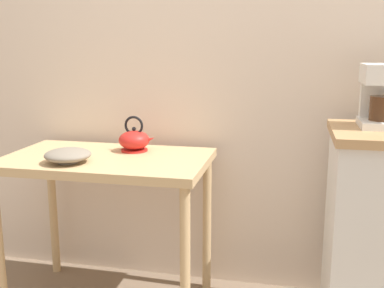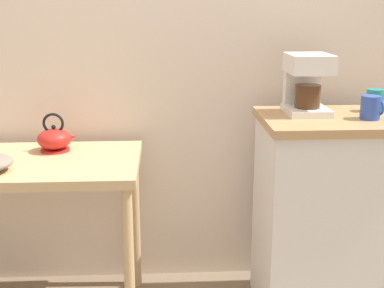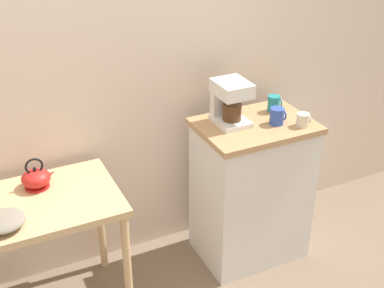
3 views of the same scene
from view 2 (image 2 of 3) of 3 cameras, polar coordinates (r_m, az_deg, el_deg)
name	(u,v)px [view 2 (image 2 of 3)]	position (r m, az deg, el deg)	size (l,w,h in m)	color
back_wall	(188,4)	(2.51, -0.50, 15.41)	(4.40, 0.10, 2.80)	beige
wooden_table	(29,181)	(2.31, -17.84, -4.00)	(0.96, 0.58, 0.76)	tan
kitchen_counter	(332,217)	(2.41, 15.45, -7.88)	(0.67, 0.49, 0.94)	white
teakettle	(55,139)	(2.37, -15.14, 0.55)	(0.19, 0.15, 0.18)	red
coffee_maker	(307,81)	(2.28, 12.73, 6.91)	(0.18, 0.22, 0.26)	white
mug_dark_teal	(375,100)	(2.42, 19.88, 4.63)	(0.08, 0.07, 0.10)	teal
mug_blue	(371,108)	(2.25, 19.46, 3.88)	(0.09, 0.08, 0.10)	#2D4CAD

